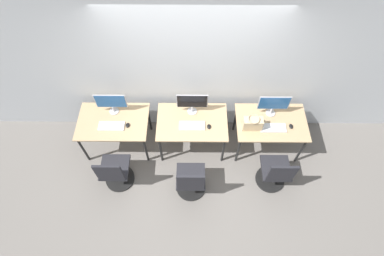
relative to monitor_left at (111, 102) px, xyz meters
The scene contains 18 objects.
ground_plane 1.69m from the monitor_left, 23.80° to the right, with size 20.00×20.00×0.00m, color slate.
wall_back 1.38m from the monitor_left, 13.35° to the left, with size 12.00×0.05×2.80m.
desk_left 0.37m from the monitor_left, 90.00° to the right, with size 1.13×0.74×0.72m.
monitor_left is the anchor object (origin of this frame).
keyboard_left 0.37m from the monitor_left, 90.00° to the right, with size 0.41×0.17×0.02m.
mouse_left 0.44m from the monitor_left, 47.79° to the right, with size 0.06×0.09×0.03m.
office_chair_left 1.10m from the monitor_left, 85.41° to the right, with size 0.48×0.48×0.90m.
desk_center 1.33m from the monitor_left, ahead, with size 1.13×0.74×0.72m.
monitor_center 1.28m from the monitor_left, ahead, with size 0.49×0.16×0.41m.
keyboard_center 1.33m from the monitor_left, 12.42° to the right, with size 0.41×0.17×0.02m.
mouse_center 1.59m from the monitor_left, 10.98° to the right, with size 0.06×0.09×0.03m.
office_chair_center 1.76m from the monitor_left, 40.38° to the right, with size 0.48×0.48×0.90m.
desk_right 2.58m from the monitor_left, ahead, with size 1.13×0.74×0.72m.
monitor_right 2.55m from the monitor_left, ahead, with size 0.49×0.16×0.41m.
keyboard_right 2.58m from the monitor_left, ahead, with size 0.41×0.17×0.02m.
mouse_right 2.86m from the monitor_left, ahead, with size 0.06×0.09×0.03m.
office_chair_right 2.80m from the monitor_left, 19.70° to the right, with size 0.48×0.48×0.90m.
handbag 2.24m from the monitor_left, ahead, with size 0.30×0.18×0.25m.
Camera 1 is at (0.02, -2.32, 4.68)m, focal length 28.00 mm.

